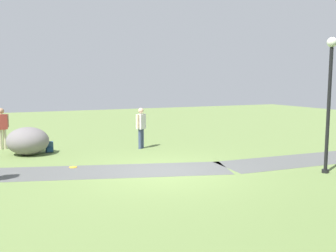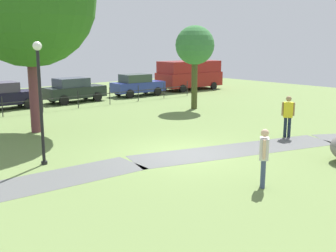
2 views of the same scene
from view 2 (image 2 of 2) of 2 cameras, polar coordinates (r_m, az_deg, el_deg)
The scene contains 14 objects.
ground_plane at distance 14.76m, azimuth 2.22°, elevation -3.76°, with size 48.00×48.00×0.00m, color olive.
footpath_segment_near at distance 12.10m, azimuth -20.85°, elevation -7.98°, with size 8.07×2.09×0.01m.
footpath_segment_mid at distance 15.45m, azimuth 9.45°, elevation -3.19°, with size 8.16×3.94×0.01m.
large_shade_tree at distance 18.78m, azimuth -18.47°, elevation 16.00°, with size 5.53×5.53×8.32m.
young_tree_near_path at distance 24.19m, azimuth 3.67°, elevation 10.76°, with size 2.21×2.21×4.75m.
lamp_post at distance 13.62m, azimuth -17.02°, elevation 4.62°, with size 0.28×0.28×3.87m.
man_near_boulder at distance 11.47m, azimuth 12.91°, elevation -3.74°, with size 0.43×0.41×1.61m.
passerby_on_path at distance 17.71m, azimuth 15.99°, elevation 1.65°, with size 0.41×0.43×1.70m.
frisbee_on_grass at distance 15.35m, azimuth 12.87°, elevation -3.41°, with size 0.24×0.24×0.02m.
park_fence at distance 24.18m, azimuth -16.71°, elevation 3.27°, with size 22.05×0.05×1.05m.
parked_wagon_silver at distance 25.94m, azimuth -21.62°, elevation 3.88°, with size 3.84×1.74×1.56m.
parked_suv_orange at distance 27.72m, azimuth -12.67°, elevation 4.85°, with size 3.89×1.74×1.56m.
parked_sedan_grey at distance 30.23m, azimuth -4.20°, elevation 5.63°, with size 3.89×1.85×1.56m.
delivery_van at distance 34.02m, azimuth 2.92°, elevation 7.08°, with size 5.36×2.68×2.30m.
Camera 2 is at (-9.73, -10.39, 3.89)m, focal length 44.83 mm.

